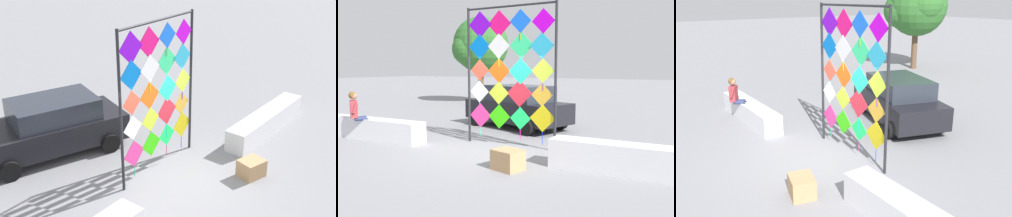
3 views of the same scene
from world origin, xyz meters
TOP-DOWN VIEW (x-y plane):
  - ground at (0.00, 0.00)m, footprint 120.00×120.00m
  - plaza_ledge_left at (-3.90, -0.36)m, footprint 3.76×0.60m
  - plaza_ledge_right at (3.90, -0.36)m, footprint 3.76×0.60m
  - kite_display_rack at (0.25, 0.82)m, footprint 2.76×0.10m
  - seated_vendor at (-4.15, -0.70)m, footprint 0.67×0.72m
  - parked_car at (-0.94, 3.63)m, footprint 4.33×2.90m
  - cardboard_box_large at (1.34, -1.26)m, footprint 0.72×0.64m
  - tree_palm_like at (-7.23, 10.80)m, footprint 3.53×3.52m

SIDE VIEW (x-z plane):
  - ground at x=0.00m, z-range 0.00..0.00m
  - cardboard_box_large at x=1.34m, z-range 0.00..0.44m
  - plaza_ledge_left at x=-3.90m, z-range 0.00..0.63m
  - plaza_ledge_right at x=3.90m, z-range 0.00..0.63m
  - parked_car at x=-0.94m, z-range 0.01..1.56m
  - seated_vendor at x=-4.15m, z-range 0.13..1.61m
  - kite_display_rack at x=0.25m, z-range 0.26..4.14m
  - tree_palm_like at x=-7.23m, z-range 0.91..6.22m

